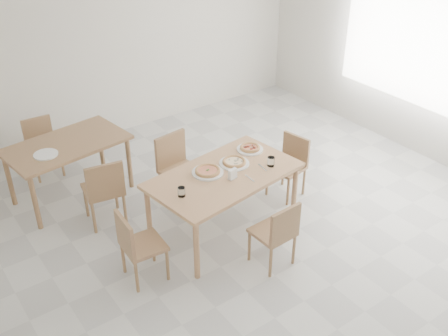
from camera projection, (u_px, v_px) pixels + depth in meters
room at (440, 53)px, 6.81m from camera, size 7.28×7.00×7.00m
main_table at (224, 179)px, 5.72m from camera, size 1.76×1.15×0.75m
chair_south at (278, 231)px, 5.30m from camera, size 0.40×0.40×0.78m
chair_north at (177, 165)px, 6.31m from camera, size 0.49×0.49×0.88m
chair_west at (136, 243)px, 5.12m from camera, size 0.42×0.42×0.79m
chair_east at (290, 162)px, 6.49m from camera, size 0.45×0.45×0.78m
plate_margherita at (208, 172)px, 5.68m from camera, size 0.35×0.35×0.02m
plate_mushroom at (234, 163)px, 5.85m from camera, size 0.34×0.34×0.02m
plate_pepperoni at (250, 149)px, 6.13m from camera, size 0.31×0.31×0.02m
pizza_margherita at (208, 171)px, 5.67m from camera, size 0.31×0.31×0.03m
pizza_mushroom at (234, 162)px, 5.84m from camera, size 0.29×0.29×0.03m
pizza_pepperoni at (250, 148)px, 6.12m from camera, size 0.30×0.30×0.03m
tumbler_a at (271, 162)px, 5.80m from camera, size 0.08×0.08×0.11m
tumbler_b at (181, 192)px, 5.28m from camera, size 0.08×0.08×0.10m
napkin_holder at (233, 174)px, 5.55m from camera, size 0.12×0.07×0.12m
fork_a at (263, 168)px, 5.78m from camera, size 0.04×0.17×0.01m
fork_b at (250, 178)px, 5.59m from camera, size 0.02×0.17×0.01m
second_table at (67, 149)px, 6.32m from camera, size 1.52×1.00×0.75m
chair_back_s at (104, 188)px, 5.89m from camera, size 0.49×0.49×0.86m
chair_back_n at (41, 143)px, 6.93m from camera, size 0.40×0.40×0.77m
plate_empty at (46, 154)px, 6.02m from camera, size 0.28×0.28×0.02m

